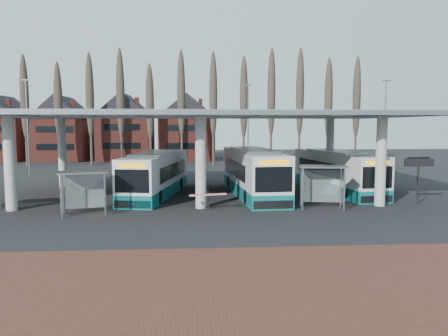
{
  "coord_description": "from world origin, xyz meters",
  "views": [
    {
      "loc": [
        -0.43,
        -25.66,
        5.4
      ],
      "look_at": [
        1.82,
        7.0,
        2.17
      ],
      "focal_mm": 35.0,
      "sensor_mm": 36.0,
      "label": 1
    }
  ],
  "objects": [
    {
      "name": "shelter_1",
      "position": [
        -7.09,
        0.9,
        1.92
      ],
      "size": [
        3.08,
        1.98,
        2.65
      ],
      "rotation": [
        0.0,
        0.0,
        0.21
      ],
      "color": "gray",
      "rests_on": "ground"
    },
    {
      "name": "bus_3",
      "position": [
        11.13,
        8.98,
        1.57
      ],
      "size": [
        4.27,
        12.24,
        3.33
      ],
      "rotation": [
        0.0,
        0.0,
        0.15
      ],
      "color": "silver",
      "rests_on": "ground"
    },
    {
      "name": "poplar_row",
      "position": [
        0.0,
        33.0,
        8.78
      ],
      "size": [
        45.1,
        1.1,
        14.5
      ],
      "color": "#473D33",
      "rests_on": "ground"
    },
    {
      "name": "lamp_post_a",
      "position": [
        -18.0,
        22.0,
        5.34
      ],
      "size": [
        0.8,
        0.16,
        10.17
      ],
      "color": "slate",
      "rests_on": "ground"
    },
    {
      "name": "brick_strip",
      "position": [
        0.0,
        -12.0,
        0.01
      ],
      "size": [
        70.0,
        10.0,
        0.03
      ],
      "primitive_type": "cube",
      "color": "#562C22",
      "rests_on": "ground"
    },
    {
      "name": "barrier",
      "position": [
        0.44,
        1.56,
        0.94
      ],
      "size": [
        2.38,
        0.91,
        1.21
      ],
      "rotation": [
        0.0,
        0.0,
        0.22
      ],
      "color": "black",
      "rests_on": "ground"
    },
    {
      "name": "ground",
      "position": [
        0.0,
        0.0,
        0.0
      ],
      "size": [
        140.0,
        140.0,
        0.0
      ],
      "primitive_type": "plane",
      "color": "black",
      "rests_on": "ground"
    },
    {
      "name": "bus_1",
      "position": [
        -3.36,
        8.11,
        1.57
      ],
      "size": [
        4.55,
        12.28,
        3.34
      ],
      "rotation": [
        0.0,
        0.0,
        -0.17
      ],
      "color": "silver",
      "rests_on": "ground"
    },
    {
      "name": "bus_2",
      "position": [
        4.1,
        7.76,
        1.69
      ],
      "size": [
        3.67,
        13.07,
        3.59
      ],
      "rotation": [
        0.0,
        0.0,
        0.07
      ],
      "color": "silver",
      "rests_on": "ground"
    },
    {
      "name": "info_sign_1",
      "position": [
        15.92,
        5.03,
        2.58
      ],
      "size": [
        2.0,
        0.73,
        3.07
      ],
      "rotation": [
        0.0,
        0.0,
        0.31
      ],
      "color": "black",
      "rests_on": "ground"
    },
    {
      "name": "townhouse_row",
      "position": [
        -15.75,
        44.0,
        5.94
      ],
      "size": [
        36.8,
        10.3,
        12.25
      ],
      "color": "maroon",
      "rests_on": "ground"
    },
    {
      "name": "station_canopy",
      "position": [
        0.0,
        8.0,
        5.68
      ],
      "size": [
        32.0,
        16.0,
        6.34
      ],
      "color": "beige",
      "rests_on": "ground"
    },
    {
      "name": "lamp_post_b",
      "position": [
        6.0,
        26.0,
        5.34
      ],
      "size": [
        0.8,
        0.16,
        10.17
      ],
      "color": "slate",
      "rests_on": "ground"
    },
    {
      "name": "shelter_2",
      "position": [
        7.82,
        1.84,
        2.04
      ],
      "size": [
        3.21,
        1.94,
        2.8
      ],
      "rotation": [
        0.0,
        0.0,
        -0.15
      ],
      "color": "gray",
      "rests_on": "ground"
    },
    {
      "name": "info_sign_0",
      "position": [
        14.87,
        2.94,
        2.61
      ],
      "size": [
        2.09,
        0.15,
        3.11
      ],
      "rotation": [
        0.0,
        0.0,
        0.02
      ],
      "color": "black",
      "rests_on": "ground"
    },
    {
      "name": "lamp_post_c",
      "position": [
        20.0,
        20.0,
        5.34
      ],
      "size": [
        0.8,
        0.16,
        10.17
      ],
      "color": "slate",
      "rests_on": "ground"
    }
  ]
}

